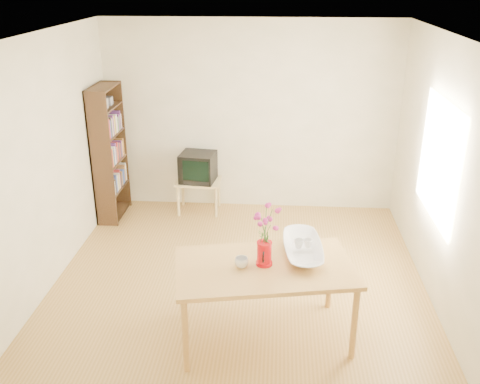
# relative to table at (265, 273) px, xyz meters

# --- Properties ---
(room) EXTENTS (4.50, 4.50, 4.50)m
(room) POSITION_rel_table_xyz_m (-0.27, 0.77, 0.62)
(room) COLOR #A17739
(room) RESTS_ON ground
(table) EXTENTS (1.70, 1.17, 0.75)m
(table) POSITION_rel_table_xyz_m (0.00, 0.00, 0.00)
(table) COLOR #B6833E
(table) RESTS_ON ground
(tv_stand) EXTENTS (0.60, 0.45, 0.46)m
(tv_stand) POSITION_rel_table_xyz_m (-1.00, 2.73, -0.29)
(tv_stand) COLOR tan
(tv_stand) RESTS_ON ground
(bookshelf) EXTENTS (0.28, 0.70, 1.80)m
(bookshelf) POSITION_rel_table_xyz_m (-2.14, 2.51, 0.16)
(bookshelf) COLOR black
(bookshelf) RESTS_ON ground
(pitcher) EXTENTS (0.15, 0.22, 0.22)m
(pitcher) POSITION_rel_table_xyz_m (-0.01, 0.02, 0.17)
(pitcher) COLOR red
(pitcher) RESTS_ON table
(flowers) EXTENTS (0.25, 0.25, 0.36)m
(flowers) POSITION_rel_table_xyz_m (-0.01, 0.02, 0.46)
(flowers) COLOR #EC37A6
(flowers) RESTS_ON pitcher
(mug) EXTENTS (0.17, 0.17, 0.09)m
(mug) POSITION_rel_table_xyz_m (-0.20, -0.04, 0.12)
(mug) COLOR white
(mug) RESTS_ON table
(bowl) EXTENTS (0.56, 0.56, 0.49)m
(bowl) POSITION_rel_table_xyz_m (0.34, 0.27, 0.32)
(bowl) COLOR white
(bowl) RESTS_ON table
(teacup_a) EXTENTS (0.11, 0.11, 0.07)m
(teacup_a) POSITION_rel_table_xyz_m (0.30, 0.27, 0.27)
(teacup_a) COLOR white
(teacup_a) RESTS_ON bowl
(teacup_b) EXTENTS (0.09, 0.09, 0.07)m
(teacup_b) POSITION_rel_table_xyz_m (0.38, 0.29, 0.27)
(teacup_b) COLOR white
(teacup_b) RESTS_ON bowl
(television) EXTENTS (0.50, 0.48, 0.40)m
(television) POSITION_rel_table_xyz_m (-1.00, 2.75, -0.02)
(television) COLOR black
(television) RESTS_ON tv_stand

